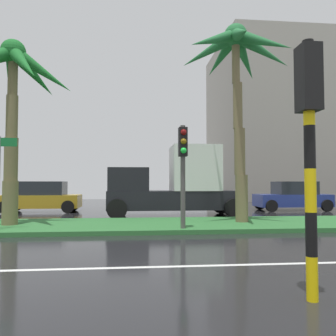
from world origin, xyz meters
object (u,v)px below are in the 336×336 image
at_px(palm_tree_centre_left, 13,82).
at_px(box_truck_lead, 175,185).
at_px(car_in_traffic_second, 42,197).
at_px(traffic_signal_median_right, 183,157).
at_px(palm_tree_centre, 236,62).
at_px(car_in_traffic_third, 293,197).
at_px(traffic_signal_foreground, 308,120).

distance_m(palm_tree_centre_left, box_truck_lead, 8.42).
bearing_deg(box_truck_lead, palm_tree_centre_left, 30.00).
bearing_deg(car_in_traffic_second, traffic_signal_median_right, 127.86).
xyz_separation_m(palm_tree_centre, car_in_traffic_second, (-9.18, 7.00, -5.59)).
bearing_deg(traffic_signal_median_right, car_in_traffic_third, 46.87).
bearing_deg(palm_tree_centre_left, box_truck_lead, 30.00).
bearing_deg(palm_tree_centre_left, traffic_signal_median_right, -16.61).
relative_size(palm_tree_centre, car_in_traffic_third, 1.81).
height_order(palm_tree_centre_left, traffic_signal_median_right, palm_tree_centre_left).
relative_size(palm_tree_centre_left, traffic_signal_median_right, 2.00).
relative_size(palm_tree_centre_left, car_in_traffic_third, 1.58).
height_order(traffic_signal_median_right, box_truck_lead, traffic_signal_median_right).
relative_size(palm_tree_centre, traffic_signal_median_right, 2.28).
bearing_deg(traffic_signal_median_right, palm_tree_centre, 36.06).
relative_size(palm_tree_centre_left, palm_tree_centre, 0.88).
relative_size(palm_tree_centre, car_in_traffic_second, 1.81).
xyz_separation_m(traffic_signal_median_right, box_truck_lead, (0.40, 5.57, -0.95)).
xyz_separation_m(traffic_signal_median_right, car_in_traffic_second, (-6.79, 8.73, -1.67)).
bearing_deg(palm_tree_centre, traffic_signal_median_right, -143.94).
distance_m(traffic_signal_foreground, box_truck_lead, 12.12).
distance_m(traffic_signal_median_right, box_truck_lead, 5.66).
xyz_separation_m(palm_tree_centre, traffic_signal_median_right, (-2.39, -1.74, -3.92)).
bearing_deg(car_in_traffic_second, palm_tree_centre_left, 95.77).
height_order(traffic_signal_median_right, traffic_signal_foreground, traffic_signal_foreground).
distance_m(box_truck_lead, car_in_traffic_third, 7.95).
bearing_deg(palm_tree_centre_left, car_in_traffic_third, 25.14).
bearing_deg(traffic_signal_foreground, box_truck_lead, -87.74).
relative_size(car_in_traffic_second, car_in_traffic_third, 1.00).
bearing_deg(car_in_traffic_third, palm_tree_centre_left, 25.14).
relative_size(traffic_signal_foreground, car_in_traffic_second, 0.86).
height_order(palm_tree_centre_left, traffic_signal_foreground, palm_tree_centre_left).
bearing_deg(car_in_traffic_third, box_truck_lead, 20.53).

